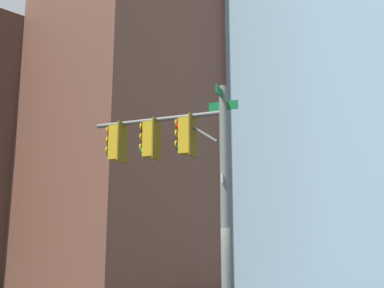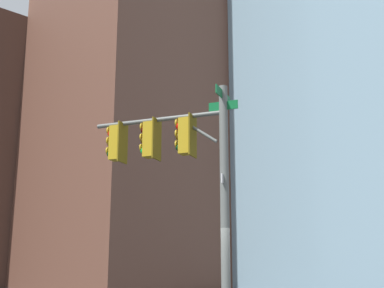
% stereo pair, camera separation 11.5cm
% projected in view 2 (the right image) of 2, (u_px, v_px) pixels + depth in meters
% --- Properties ---
extents(signal_pole_assembly, '(2.32, 3.85, 6.30)m').
position_uv_depth(signal_pole_assembly, '(178.00, 159.00, 14.11)').
color(signal_pole_assembly, slate).
rests_on(signal_pole_assembly, ground_plane).
extents(building_brick_nearside, '(20.48, 17.59, 43.80)m').
position_uv_depth(building_brick_nearside, '(152.00, 73.00, 55.10)').
color(building_brick_nearside, brown).
rests_on(building_brick_nearside, ground_plane).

